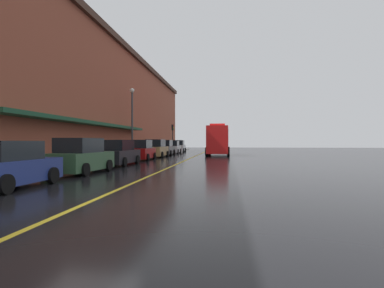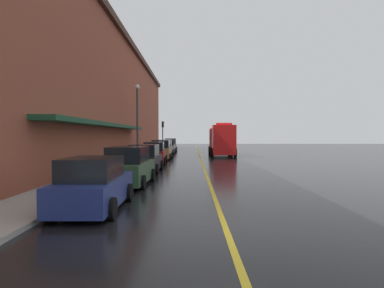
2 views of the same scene
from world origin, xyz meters
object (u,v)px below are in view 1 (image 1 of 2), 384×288
(parked_car_3, at_px, (141,151))
(parking_meter_0, at_px, (142,147))
(parked_car_2, at_px, (118,153))
(parked_car_6, at_px, (172,148))
(parking_meter_2, at_px, (2,156))
(parked_car_4, at_px, (156,149))
(fire_truck, at_px, (218,141))
(parked_car_1, at_px, (81,157))
(traffic_light_near, at_px, (173,132))
(street_lamp_left, at_px, (132,115))
(parked_car_0, at_px, (8,166))
(parking_meter_1, at_px, (25,155))
(parked_car_5, at_px, (165,148))
(parked_car_7, at_px, (179,147))

(parked_car_3, relative_size, parking_meter_0, 3.25)
(parked_car_2, xyz_separation_m, parked_car_6, (-0.13, 21.66, -0.00))
(parking_meter_2, bearing_deg, parked_car_4, 85.91)
(parked_car_2, distance_m, fire_truck, 17.87)
(parked_car_4, relative_size, parking_meter_0, 3.11)
(parked_car_1, height_order, parked_car_4, parked_car_4)
(fire_truck, relative_size, traffic_light_near, 1.87)
(parking_meter_2, xyz_separation_m, street_lamp_left, (-0.60, 18.85, 3.34))
(parking_meter_0, bearing_deg, parked_car_3, -74.85)
(parked_car_4, bearing_deg, street_lamp_left, 130.03)
(parking_meter_2, relative_size, street_lamp_left, 0.19)
(parked_car_3, distance_m, parking_meter_0, 5.30)
(parked_car_0, distance_m, parking_meter_1, 3.16)
(parking_meter_2, distance_m, street_lamp_left, 19.16)
(parked_car_2, bearing_deg, street_lamp_left, 12.87)
(parking_meter_1, relative_size, parking_meter_2, 1.00)
(parking_meter_0, bearing_deg, fire_truck, 35.38)
(parked_car_4, bearing_deg, parked_car_6, 1.68)
(parked_car_3, height_order, parking_meter_0, parked_car_3)
(parked_car_5, height_order, parking_meter_0, parked_car_5)
(parked_car_5, relative_size, parked_car_7, 0.98)
(street_lamp_left, xyz_separation_m, traffic_light_near, (0.66, 19.10, -1.24))
(parking_meter_0, distance_m, traffic_light_near, 17.67)
(parked_car_5, distance_m, parking_meter_1, 24.36)
(fire_truck, bearing_deg, traffic_light_near, -146.54)
(parked_car_0, relative_size, parking_meter_0, 3.16)
(parking_meter_1, relative_size, traffic_light_near, 0.31)
(parked_car_5, distance_m, fire_truck, 6.65)
(parked_car_2, height_order, fire_truck, fire_truck)
(parking_meter_1, distance_m, traffic_light_near, 36.55)
(parked_car_6, height_order, parking_meter_0, parked_car_6)
(parking_meter_2, bearing_deg, parked_car_1, 68.71)
(street_lamp_left, bearing_deg, parked_car_0, -84.49)
(parked_car_3, xyz_separation_m, parked_car_4, (0.08, 5.25, 0.03))
(parked_car_6, distance_m, traffic_light_near, 7.41)
(parking_meter_1, xyz_separation_m, traffic_light_near, (0.06, 36.49, 2.10))
(parked_car_1, distance_m, parked_car_4, 16.73)
(parked_car_0, height_order, parked_car_4, parked_car_4)
(parked_car_2, relative_size, street_lamp_left, 0.65)
(parked_car_4, height_order, street_lamp_left, street_lamp_left)
(fire_truck, bearing_deg, parking_meter_0, -54.42)
(street_lamp_left, bearing_deg, parked_car_4, 39.25)
(traffic_light_near, bearing_deg, parked_car_0, -88.12)
(parked_car_5, bearing_deg, street_lamp_left, 163.59)
(parked_car_7, relative_size, parking_meter_0, 3.25)
(parked_car_5, height_order, parking_meter_1, parked_car_5)
(parked_car_4, bearing_deg, traffic_light_near, 5.39)
(parked_car_1, distance_m, fire_truck, 23.12)
(parked_car_7, bearing_deg, parked_car_4, 178.43)
(parked_car_2, xyz_separation_m, parking_meter_1, (-1.44, -7.90, 0.23))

